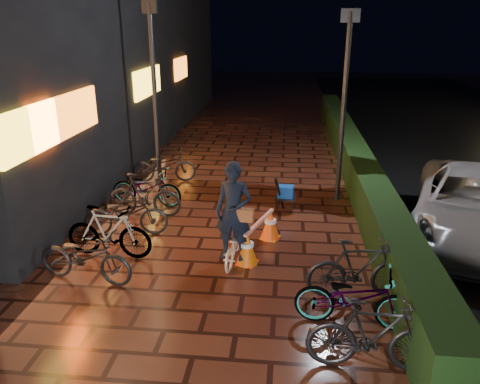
# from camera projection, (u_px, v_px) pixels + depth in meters

# --- Properties ---
(ground) EXTENTS (80.00, 80.00, 0.00)m
(ground) POSITION_uv_depth(u_px,v_px,m) (206.00, 312.00, 7.67)
(ground) COLOR #381911
(ground) RESTS_ON ground
(hedge) EXTENTS (0.70, 20.00, 1.00)m
(hedge) POSITION_uv_depth(u_px,v_px,m) (353.00, 157.00, 14.66)
(hedge) COLOR black
(hedge) RESTS_ON ground
(van) EXTENTS (3.97, 5.77, 1.46)m
(van) POSITION_uv_depth(u_px,v_px,m) (475.00, 205.00, 10.14)
(van) COLOR #ADADB2
(van) RESTS_ON ground
(storefront_block) EXTENTS (12.09, 22.00, 9.00)m
(storefront_block) POSITION_uv_depth(u_px,v_px,m) (8.00, 21.00, 17.79)
(storefront_block) COLOR black
(storefront_block) RESTS_ON ground
(lamp_post_hedge) EXTENTS (0.46, 0.14, 4.78)m
(lamp_post_hedge) POSITION_uv_depth(u_px,v_px,m) (344.00, 101.00, 11.66)
(lamp_post_hedge) COLOR black
(lamp_post_hedge) RESTS_ON ground
(lamp_post_sf) EXTENTS (0.47, 0.24, 5.03)m
(lamp_post_sf) POSITION_uv_depth(u_px,v_px,m) (154.00, 86.00, 13.29)
(lamp_post_sf) COLOR black
(lamp_post_sf) RESTS_ON ground
(cyclist) EXTENTS (0.78, 1.50, 2.07)m
(cyclist) POSITION_uv_depth(u_px,v_px,m) (234.00, 227.00, 9.01)
(cyclist) COLOR white
(cyclist) RESTS_ON ground
(traffic_barrier) EXTENTS (0.87, 1.65, 0.67)m
(traffic_barrier) POSITION_uv_depth(u_px,v_px,m) (259.00, 235.00, 9.65)
(traffic_barrier) COLOR #DC5C0B
(traffic_barrier) RESTS_ON ground
(cart_assembly) EXTENTS (0.57, 0.53, 0.96)m
(cart_assembly) POSITION_uv_depth(u_px,v_px,m) (285.00, 193.00, 11.57)
(cart_assembly) COLOR black
(cart_assembly) RESTS_ON ground
(parked_bikes_storefront) EXTENTS (2.06, 6.67, 1.08)m
(parked_bikes_storefront) POSITION_uv_depth(u_px,v_px,m) (133.00, 203.00, 10.89)
(parked_bikes_storefront) COLOR black
(parked_bikes_storefront) RESTS_ON ground
(parked_bikes_hedge) EXTENTS (2.05, 2.43, 1.08)m
(parked_bikes_hedge) POSITION_uv_depth(u_px,v_px,m) (362.00, 298.00, 7.12)
(parked_bikes_hedge) COLOR black
(parked_bikes_hedge) RESTS_ON ground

